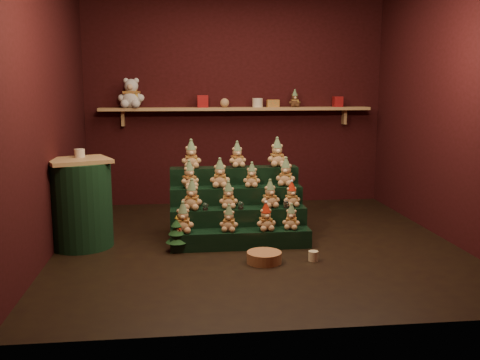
{
  "coord_description": "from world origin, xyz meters",
  "views": [
    {
      "loc": [
        -0.78,
        -5.26,
        1.59
      ],
      "look_at": [
        -0.14,
        0.25,
        0.62
      ],
      "focal_mm": 40.0,
      "sensor_mm": 36.0,
      "label": 1
    }
  ],
  "objects": [
    {
      "name": "teddy_3",
      "position": [
        0.33,
        -0.14,
        0.3
      ],
      "size": [
        0.22,
        0.21,
        0.25
      ],
      "primitive_type": null,
      "rotation": [
        0.0,
        0.0,
        -0.3
      ],
      "color": "tan",
      "rests_on": "riser_tier_front"
    },
    {
      "name": "riser_tier_front",
      "position": [
        -0.18,
        -0.14,
        0.09
      ],
      "size": [
        1.4,
        0.22,
        0.18
      ],
      "primitive_type": "cube",
      "color": "black",
      "rests_on": "ground"
    },
    {
      "name": "riser_tier_midback",
      "position": [
        -0.18,
        0.3,
        0.27
      ],
      "size": [
        1.4,
        0.22,
        0.54
      ],
      "primitive_type": "cube",
      "color": "black",
      "rests_on": "ground"
    },
    {
      "name": "wicker_basket",
      "position": [
        -0.02,
        -0.62,
        0.05
      ],
      "size": [
        0.42,
        0.42,
        0.1
      ],
      "primitive_type": "cylinder",
      "rotation": [
        0.0,
        0.0,
        0.39
      ],
      "color": "#A26A41",
      "rests_on": "ground"
    },
    {
      "name": "snow_globe_a",
      "position": [
        -0.52,
        0.02,
        0.4
      ],
      "size": [
        0.06,
        0.06,
        0.08
      ],
      "color": "black",
      "rests_on": "riser_tier_midfront"
    },
    {
      "name": "teddy_10",
      "position": [
        -0.01,
        0.28,
        0.67
      ],
      "size": [
        0.21,
        0.2,
        0.25
      ],
      "primitive_type": null,
      "rotation": [
        0.0,
        0.0,
        -0.23
      ],
      "color": "tan",
      "rests_on": "riser_tier_midback"
    },
    {
      "name": "back_shelf",
      "position": [
        0.0,
        1.87,
        1.29
      ],
      "size": [
        3.6,
        0.26,
        0.24
      ],
      "color": "tan",
      "rests_on": "ground"
    },
    {
      "name": "teddy_12",
      "position": [
        -0.65,
        0.51,
        0.87
      ],
      "size": [
        0.22,
        0.2,
        0.3
      ],
      "primitive_type": null,
      "rotation": [
        0.0,
        0.0,
        0.03
      ],
      "color": "tan",
      "rests_on": "riser_tier_back"
    },
    {
      "name": "mug_right",
      "position": [
        0.44,
        -0.62,
        0.05
      ],
      "size": [
        0.09,
        0.09,
        0.09
      ],
      "primitive_type": "cylinder",
      "color": "beige",
      "rests_on": "ground"
    },
    {
      "name": "snow_globe_b",
      "position": [
        -0.16,
        0.02,
        0.4
      ],
      "size": [
        0.06,
        0.06,
        0.08
      ],
      "color": "black",
      "rests_on": "riser_tier_midfront"
    },
    {
      "name": "teddy_11",
      "position": [
        0.36,
        0.31,
        0.69
      ],
      "size": [
        0.26,
        0.25,
        0.29
      ],
      "primitive_type": null,
      "rotation": [
        0.0,
        0.0,
        -0.34
      ],
      "color": "tan",
      "rests_on": "riser_tier_midback"
    },
    {
      "name": "back_wall",
      "position": [
        0.0,
        2.05,
        1.4
      ],
      "size": [
        4.0,
        0.1,
        2.8
      ],
      "primitive_type": "cube",
      "color": "black",
      "rests_on": "ground"
    },
    {
      "name": "teddy_7",
      "position": [
        0.38,
        0.09,
        0.49
      ],
      "size": [
        0.21,
        0.19,
        0.26
      ],
      "primitive_type": null,
      "rotation": [
        0.0,
        0.0,
        0.18
      ],
      "color": "tan",
      "rests_on": "riser_tier_midfront"
    },
    {
      "name": "teddy_2",
      "position": [
        0.07,
        -0.16,
        0.32
      ],
      "size": [
        0.22,
        0.2,
        0.27
      ],
      "primitive_type": null,
      "rotation": [
        0.0,
        0.0,
        0.14
      ],
      "color": "tan",
      "rests_on": "riser_tier_front"
    },
    {
      "name": "teddy_4",
      "position": [
        -0.65,
        0.07,
        0.51
      ],
      "size": [
        0.25,
        0.23,
        0.3
      ],
      "primitive_type": null,
      "rotation": [
        0.0,
        0.0,
        -0.22
      ],
      "color": "tan",
      "rests_on": "riser_tier_midfront"
    },
    {
      "name": "teddy_6",
      "position": [
        0.15,
        0.07,
        0.5
      ],
      "size": [
        0.24,
        0.22,
        0.28
      ],
      "primitive_type": null,
      "rotation": [
        0.0,
        0.0,
        0.24
      ],
      "color": "tan",
      "rests_on": "riser_tier_midfront"
    },
    {
      "name": "brown_bear",
      "position": [
        0.78,
        1.84,
        1.43
      ],
      "size": [
        0.16,
        0.15,
        0.22
      ],
      "primitive_type": null,
      "rotation": [
        0.0,
        0.0,
        -0.02
      ],
      "color": "#452C17",
      "rests_on": "back_shelf"
    },
    {
      "name": "ground",
      "position": [
        0.0,
        0.0,
        0.0
      ],
      "size": [
        4.0,
        4.0,
        0.0
      ],
      "primitive_type": "plane",
      "color": "black",
      "rests_on": "ground"
    },
    {
      "name": "front_wall",
      "position": [
        0.0,
        -2.05,
        1.4
      ],
      "size": [
        4.0,
        0.1,
        2.8
      ],
      "primitive_type": "cube",
      "color": "black",
      "rests_on": "ground"
    },
    {
      "name": "teddy_1",
      "position": [
        -0.3,
        -0.15,
        0.31
      ],
      "size": [
        0.22,
        0.2,
        0.26
      ],
      "primitive_type": null,
      "rotation": [
        0.0,
        0.0,
        -0.22
      ],
      "color": "tan",
      "rests_on": "riser_tier_front"
    },
    {
      "name": "white_bear",
      "position": [
        -1.37,
        1.84,
        1.56
      ],
      "size": [
        0.38,
        0.35,
        0.48
      ],
      "primitive_type": null,
      "rotation": [
        0.0,
        0.0,
        -0.14
      ],
      "color": "silver",
      "rests_on": "back_shelf"
    },
    {
      "name": "gift_tin_red_b",
      "position": [
        1.37,
        1.85,
        1.39
      ],
      "size": [
        0.12,
        0.12,
        0.14
      ],
      "primitive_type": "cube",
      "color": "maroon",
      "rests_on": "back_shelf"
    },
    {
      "name": "teddy_5",
      "position": [
        -0.28,
        0.09,
        0.49
      ],
      "size": [
        0.2,
        0.18,
        0.27
      ],
      "primitive_type": null,
      "rotation": [
        0.0,
        0.0,
        -0.04
      ],
      "color": "tan",
      "rests_on": "riser_tier_midfront"
    },
    {
      "name": "teddy_13",
      "position": [
        -0.14,
        0.53,
        0.86
      ],
      "size": [
        0.23,
        0.22,
        0.27
      ],
      "primitive_type": null,
      "rotation": [
        0.0,
        0.0,
        0.25
      ],
      "color": "tan",
      "rests_on": "riser_tier_back"
    },
    {
      "name": "teddy_0",
      "position": [
        -0.75,
        -0.14,
        0.33
      ],
      "size": [
        0.22,
        0.2,
        0.3
      ],
      "primitive_type": null,
      "rotation": [
        0.0,
        0.0,
        -0.07
      ],
      "color": "tan",
      "rests_on": "riser_tier_front"
    },
    {
      "name": "teddy_14",
      "position": [
        0.3,
        0.53,
        0.87
      ],
      "size": [
        0.23,
        0.21,
        0.31
      ],
      "primitive_type": null,
      "rotation": [
        0.0,
        0.0,
        0.06
      ],
      "color": "tan",
      "rests_on": "riser_tier_back"
    },
    {
      "name": "mug_left",
      "position": [
        -0.13,
        -0.62,
        0.05
      ],
      "size": [
        0.1,
        0.1,
        0.1
      ],
      "primitive_type": "cylinder",
      "color": "beige",
      "rests_on": "ground"
    },
    {
      "name": "mini_christmas_tree",
      "position": [
        -0.82,
        -0.19,
        0.18
      ],
      "size": [
        0.21,
        0.21,
        0.36
      ],
      "rotation": [
        0.0,
        0.0,
        0.14
      ],
      "color": "#442618",
      "rests_on": "ground"
    },
    {
      "name": "table_ornament",
      "position": [
        -1.77,
        0.2,
        0.94
      ],
      "size": [
        0.1,
        0.1,
        0.08
      ],
      "primitive_type": "cylinder",
      "color": "beige",
      "rests_on": "side_table"
    },
    {
      "name": "gift_tin_red_a",
      "position": [
        -0.45,
        1.85,
        1.4
      ],
      "size": [
        0.14,
        0.14,
        0.16
      ],
      "primitive_type": "cube",
      "color": "maroon",
      "rests_on": "back_shelf"
    },
    {
      "name": "left_wall",
      "position": [
        -2.05,
        0.0,
        1.4
      ],
      "size": [
        0.1,
        4.0,
        2.8
      ],
      "primitive_type": "cube",
      "color": "black",
      "rests_on": "ground"
    },
    {
      "name": "teddy_8",
      "position": [
        -0.67,
        0.3,
        0.68
      ],
      "size": [
        0.26,
        0.25,
        0.28
      ],
      "primitive_type": null,
      "rotation": [
        0.0,
        0.0,
        0.45
      ],
      "color": "tan",
      "rests_on": "riser_tier_midback"
    },
    {
      "name": "shelf_plush_ball",
      "position": [
        -0.16,
        1.85,
        1.38
      ],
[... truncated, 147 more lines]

